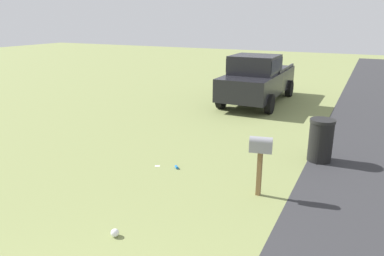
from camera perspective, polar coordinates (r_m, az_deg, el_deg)
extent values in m
cube|color=brown|center=(7.66, 10.52, -7.08)|extent=(0.09, 0.09, 0.96)
cube|color=gray|center=(7.44, 10.76, -2.92)|extent=(0.29, 0.49, 0.22)
cylinder|color=gray|center=(7.41, 10.81, -2.12)|extent=(0.29, 0.49, 0.20)
cube|color=red|center=(7.52, 11.02, -2.18)|extent=(0.02, 0.04, 0.18)
cube|color=black|center=(16.13, 10.38, 7.12)|extent=(5.47, 2.00, 0.90)
cube|color=black|center=(15.39, 9.85, 9.81)|extent=(1.86, 1.83, 0.76)
cube|color=black|center=(15.39, 9.85, 9.81)|extent=(1.81, 1.87, 0.53)
cube|color=black|center=(17.00, 14.61, 9.08)|extent=(2.84, 0.09, 0.12)
cube|color=black|center=(17.46, 8.68, 9.63)|extent=(2.84, 0.09, 0.12)
cylinder|color=black|center=(14.27, 12.07, 3.70)|extent=(0.76, 0.26, 0.76)
cylinder|color=black|center=(14.86, 4.64, 4.54)|extent=(0.76, 0.26, 0.76)
cylinder|color=black|center=(17.72, 15.04, 6.04)|extent=(0.76, 0.26, 0.76)
cylinder|color=black|center=(18.20, 8.89, 6.69)|extent=(0.76, 0.26, 0.76)
cylinder|color=black|center=(9.87, 19.57, -2.05)|extent=(0.60, 0.60, 1.03)
cylinder|color=black|center=(9.71, 19.89, 1.05)|extent=(0.63, 0.63, 0.08)
sphere|color=silver|center=(6.53, -12.04, -15.82)|extent=(0.14, 0.14, 0.14)
cube|color=silver|center=(9.17, -5.47, -5.96)|extent=(0.13, 0.15, 0.01)
cylinder|color=blue|center=(8.99, -2.44, -6.17)|extent=(0.13, 0.13, 0.07)
cube|color=silver|center=(9.80, 19.10, -5.33)|extent=(0.15, 0.13, 0.01)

